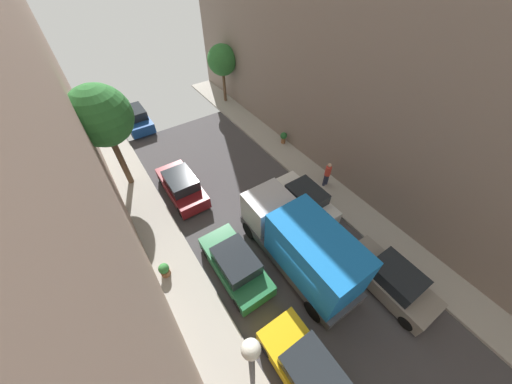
% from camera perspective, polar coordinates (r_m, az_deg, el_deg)
% --- Properties ---
extents(ground, '(32.00, 32.00, 0.00)m').
position_cam_1_polar(ground, '(13.62, 10.95, -17.41)').
color(ground, '#423F42').
extents(sidewalk_left, '(2.00, 44.00, 0.15)m').
position_cam_1_polar(sidewalk_left, '(12.46, -8.84, -29.02)').
color(sidewalk_left, '#A8A399').
rests_on(sidewalk_left, ground).
extents(sidewalk_right, '(2.00, 44.00, 0.15)m').
position_cam_1_polar(sidewalk_right, '(16.19, 24.30, -7.09)').
color(sidewalk_right, '#A8A399').
rests_on(sidewalk_right, ground).
extents(parked_car_left_1, '(1.78, 4.20, 1.57)m').
position_cam_1_polar(parked_car_left_1, '(11.63, 11.51, -33.87)').
color(parked_car_left_1, gold).
rests_on(parked_car_left_1, ground).
extents(parked_car_left_2, '(1.78, 4.20, 1.57)m').
position_cam_1_polar(parked_car_left_2, '(12.90, -4.44, -15.24)').
color(parked_car_left_2, '#1E6638').
rests_on(parked_car_left_2, ground).
extents(parked_car_left_3, '(1.78, 4.20, 1.57)m').
position_cam_1_polar(parked_car_left_3, '(16.63, -15.64, 1.28)').
color(parked_car_left_3, maroon).
rests_on(parked_car_left_3, ground).
extents(parked_car_left_4, '(1.78, 4.20, 1.57)m').
position_cam_1_polar(parked_car_left_4, '(24.20, -24.44, 14.24)').
color(parked_car_left_4, '#194799').
rests_on(parked_car_left_4, ground).
extents(parked_car_right_1, '(1.78, 4.20, 1.57)m').
position_cam_1_polar(parked_car_right_1, '(13.92, 26.97, -16.39)').
color(parked_car_right_1, gray).
rests_on(parked_car_right_1, ground).
extents(parked_car_right_2, '(1.78, 4.20, 1.57)m').
position_cam_1_polar(parked_car_right_2, '(15.51, 10.34, -1.58)').
color(parked_car_right_2, white).
rests_on(parked_car_right_2, ground).
extents(delivery_truck, '(2.26, 6.60, 3.38)m').
position_cam_1_polar(delivery_truck, '(12.31, 9.70, -11.12)').
color(delivery_truck, '#4C4C51').
rests_on(delivery_truck, ground).
extents(pedestrian, '(0.40, 0.36, 1.72)m').
position_cam_1_polar(pedestrian, '(16.87, 15.08, 3.83)').
color(pedestrian, '#2D334C').
rests_on(pedestrian, sidewalk_right).
extents(street_tree_0, '(3.24, 3.24, 6.33)m').
position_cam_1_polar(street_tree_0, '(16.38, -30.37, 13.81)').
color(street_tree_0, brown).
rests_on(street_tree_0, sidewalk_left).
extents(street_tree_1, '(2.45, 2.45, 4.78)m').
position_cam_1_polar(street_tree_1, '(24.77, -7.29, 26.23)').
color(street_tree_1, brown).
rests_on(street_tree_1, sidewalk_right).
extents(potted_plant_1, '(0.49, 0.49, 0.77)m').
position_cam_1_polar(potted_plant_1, '(13.63, -19.08, -15.50)').
color(potted_plant_1, brown).
rests_on(potted_plant_1, sidewalk_left).
extents(potted_plant_2, '(0.51, 0.51, 0.87)m').
position_cam_1_polar(potted_plant_2, '(20.16, 5.94, 11.68)').
color(potted_plant_2, brown).
rests_on(potted_plant_2, sidewalk_right).
extents(lamp_post, '(0.44, 0.44, 5.75)m').
position_cam_1_polar(lamp_post, '(8.25, -0.89, -33.46)').
color(lamp_post, '#333338').
rests_on(lamp_post, sidewalk_left).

